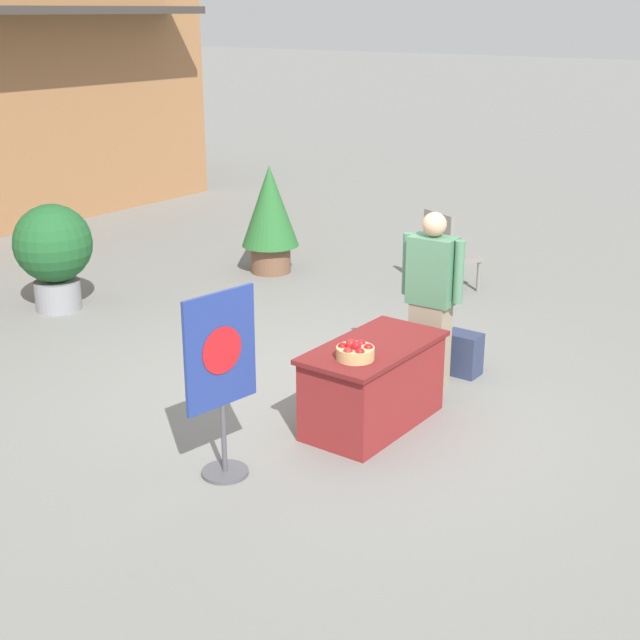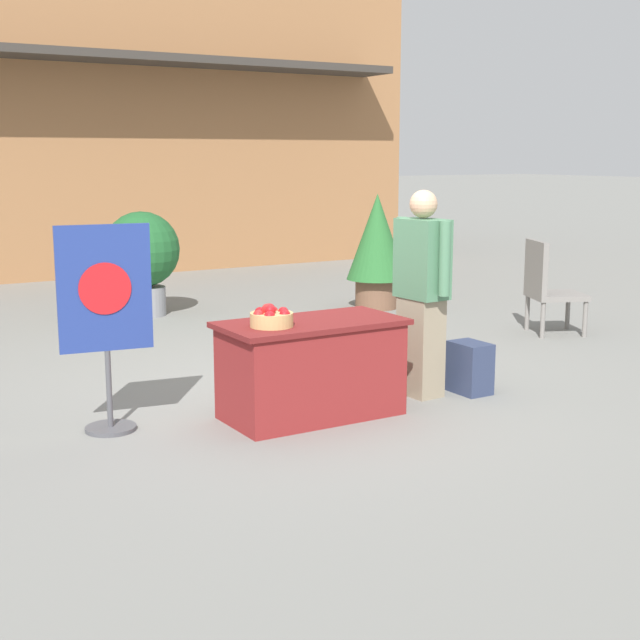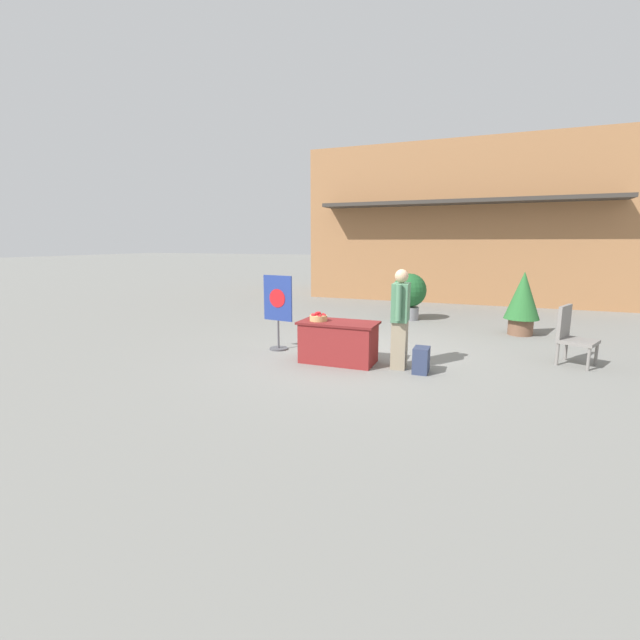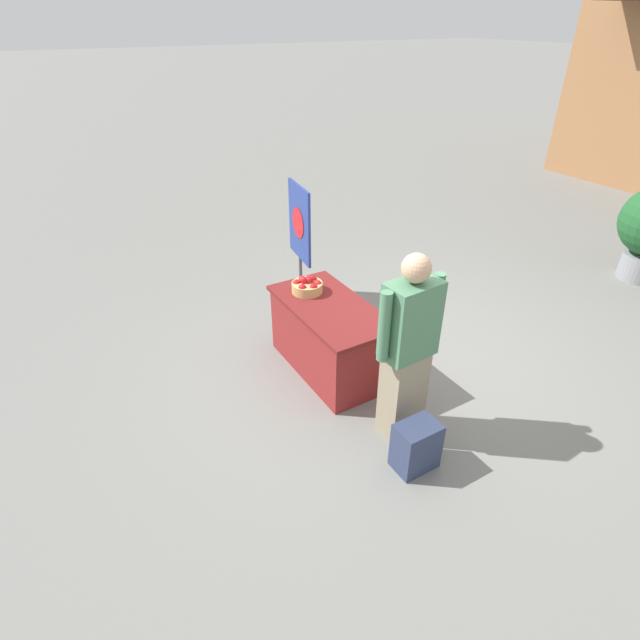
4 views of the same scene
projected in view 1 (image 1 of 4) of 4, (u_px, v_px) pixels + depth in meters
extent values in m
plane|color=slate|center=(327.00, 394.00, 8.23)|extent=(120.00, 120.00, 0.00)
cube|color=maroon|center=(373.00, 387.00, 7.53)|extent=(1.28, 0.66, 0.69)
cube|color=maroon|center=(374.00, 347.00, 7.41)|extent=(1.36, 0.70, 0.04)
cylinder|color=tan|center=(355.00, 353.00, 7.09)|extent=(0.31, 0.31, 0.10)
sphere|color=red|center=(361.00, 344.00, 7.16)|extent=(0.08, 0.08, 0.08)
sphere|color=red|center=(350.00, 344.00, 7.16)|extent=(0.08, 0.08, 0.08)
sphere|color=#A30F14|center=(342.00, 347.00, 7.09)|extent=(0.08, 0.08, 0.08)
sphere|color=red|center=(348.00, 352.00, 6.99)|extent=(0.08, 0.08, 0.08)
sphere|color=red|center=(360.00, 353.00, 6.98)|extent=(0.08, 0.08, 0.08)
sphere|color=red|center=(368.00, 349.00, 7.07)|extent=(0.08, 0.08, 0.08)
sphere|color=red|center=(356.00, 346.00, 7.03)|extent=(0.08, 0.08, 0.08)
sphere|color=red|center=(353.00, 344.00, 7.08)|extent=(0.08, 0.08, 0.08)
sphere|color=red|center=(351.00, 345.00, 7.07)|extent=(0.08, 0.08, 0.08)
cube|color=gray|center=(429.00, 344.00, 8.35)|extent=(0.26, 0.35, 0.80)
cube|color=#4C7F5B|center=(432.00, 270.00, 8.11)|extent=(0.28, 0.43, 0.63)
sphere|color=tan|center=(434.00, 224.00, 7.97)|extent=(0.22, 0.22, 0.22)
cylinder|color=#4C7F5B|center=(459.00, 272.00, 7.97)|extent=(0.09, 0.09, 0.58)
cylinder|color=#4C7F5B|center=(407.00, 264.00, 8.24)|extent=(0.09, 0.09, 0.58)
cube|color=#2D3856|center=(463.00, 354.00, 8.62)|extent=(0.24, 0.34, 0.42)
cylinder|color=#4C4C51|center=(225.00, 472.00, 6.81)|extent=(0.36, 0.36, 0.03)
cylinder|color=#4C4C51|center=(224.00, 438.00, 6.72)|extent=(0.04, 0.04, 0.55)
cube|color=navy|center=(220.00, 350.00, 6.48)|extent=(0.64, 0.12, 0.88)
cylinder|color=red|center=(222.00, 350.00, 6.47)|extent=(0.36, 0.06, 0.36)
cylinder|color=gray|center=(455.00, 268.00, 11.57)|extent=(0.05, 0.05, 0.39)
cylinder|color=gray|center=(479.00, 276.00, 11.18)|extent=(0.05, 0.05, 0.39)
cylinder|color=gray|center=(426.00, 272.00, 11.35)|extent=(0.05, 0.05, 0.39)
cylinder|color=gray|center=(449.00, 282.00, 10.96)|extent=(0.05, 0.05, 0.39)
cube|color=gray|center=(453.00, 257.00, 11.19)|extent=(0.73, 0.73, 0.06)
cube|color=gray|center=(438.00, 235.00, 10.97)|extent=(0.28, 0.53, 0.57)
cylinder|color=gray|center=(58.00, 295.00, 10.52)|extent=(0.53, 0.53, 0.35)
sphere|color=#1E5628|center=(53.00, 243.00, 10.31)|extent=(0.91, 0.91, 0.91)
cylinder|color=brown|center=(271.00, 259.00, 12.01)|extent=(0.54, 0.54, 0.37)
cone|color=#28662D|center=(270.00, 206.00, 11.78)|extent=(0.76, 0.76, 1.08)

